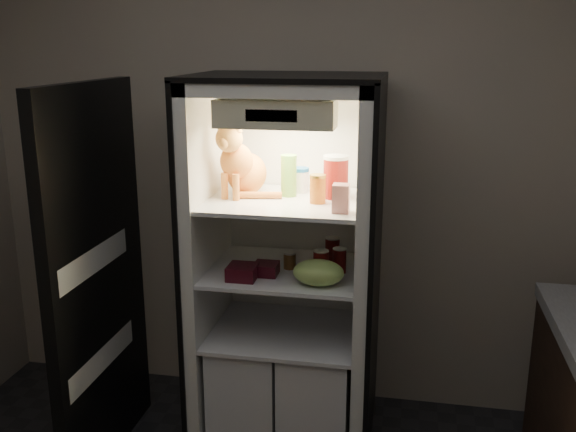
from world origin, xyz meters
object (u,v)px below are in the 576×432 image
refrigerator (288,292)px  soda_can_b (339,260)px  cream_carton (341,198)px  condiment_jar (290,260)px  tabby_cat (242,166)px  mayo_tub (300,180)px  berry_box_right (266,269)px  soda_can_a (332,251)px  parmesan_shaker (289,176)px  berry_box_left (242,272)px  pepper_jar (336,177)px  soda_can_c (321,264)px  grape_bag (318,272)px  salsa_jar (318,189)px

refrigerator → soda_can_b: bearing=-14.8°
cream_carton → condiment_jar: (-0.27, 0.19, -0.37)m
refrigerator → tabby_cat: refrigerator is taller
mayo_tub → berry_box_right: size_ratio=1.08×
refrigerator → soda_can_a: bearing=14.0°
parmesan_shaker → soda_can_a: 0.44m
parmesan_shaker → berry_box_left: size_ratio=1.51×
cream_carton → pepper_jar: bearing=101.8°
pepper_jar → berry_box_right: bearing=-149.6°
soda_can_a → refrigerator: bearing=-166.0°
refrigerator → cream_carton: refrigerator is taller
berry_box_left → condiment_jar: bearing=44.1°
parmesan_shaker → berry_box_right: parmesan_shaker is taller
condiment_jar → berry_box_left: (-0.19, -0.18, -0.01)m
refrigerator → berry_box_right: 0.25m
soda_can_c → condiment_jar: (-0.17, 0.10, -0.03)m
grape_bag → berry_box_left: 0.36m
pepper_jar → condiment_jar: (-0.21, -0.07, -0.41)m
pepper_jar → mayo_tub: bearing=154.0°
refrigerator → berry_box_left: 0.35m
refrigerator → berry_box_left: (-0.17, -0.24, 0.18)m
tabby_cat → cream_carton: tabby_cat is taller
soda_can_b → pepper_jar: bearing=112.5°
mayo_tub → grape_bag: bearing=-67.4°
cream_carton → soda_can_c: (-0.10, 0.09, -0.34)m
refrigerator → berry_box_right: bearing=-114.0°
refrigerator → parmesan_shaker: bearing=70.2°
tabby_cat → cream_carton: (0.51, -0.24, -0.08)m
parmesan_shaker → soda_can_a: size_ratio=1.50×
soda_can_c → condiment_jar: bearing=148.7°
condiment_jar → mayo_tub: bearing=82.0°
grape_bag → pepper_jar: bearing=81.3°
cream_carton → soda_can_c: size_ratio=0.92×
soda_can_a → soda_can_b: (0.05, -0.12, -0.01)m
refrigerator → soda_can_c: bearing=-39.9°
salsa_jar → soda_can_a: size_ratio=1.00×
tabby_cat → mayo_tub: bearing=38.7°
mayo_tub → pepper_jar: size_ratio=0.60×
refrigerator → soda_can_b: 0.35m
soda_can_a → berry_box_right: bearing=-143.0°
soda_can_c → grape_bag: soda_can_c is taller
cream_carton → grape_bag: size_ratio=0.53×
mayo_tub → grape_bag: 0.52m
soda_can_c → cream_carton: bearing=-42.8°
soda_can_b → berry_box_right: bearing=-164.6°
pepper_jar → soda_can_c: 0.42m
refrigerator → berry_box_left: refrigerator is taller
pepper_jar → grape_bag: 0.48m
salsa_jar → soda_can_a: bearing=70.7°
soda_can_b → condiment_jar: soda_can_b is taller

